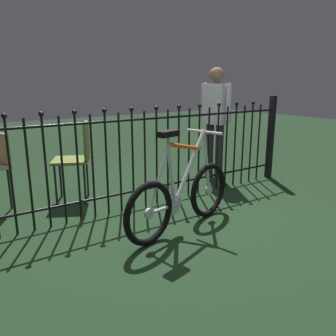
% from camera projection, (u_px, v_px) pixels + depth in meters
% --- Properties ---
extents(ground_plane, '(20.00, 20.00, 0.00)m').
position_uv_depth(ground_plane, '(180.00, 232.00, 3.16)').
color(ground_plane, black).
extents(iron_fence, '(4.34, 0.07, 1.14)m').
position_uv_depth(iron_fence, '(132.00, 157.00, 3.62)').
color(iron_fence, black).
rests_on(iron_fence, ground).
extents(bicycle, '(1.37, 0.47, 0.94)m').
position_uv_depth(bicycle, '(182.00, 196.00, 3.15)').
color(bicycle, black).
rests_on(bicycle, ground).
extents(chair_olive, '(0.52, 0.52, 0.90)m').
position_uv_depth(chair_olive, '(78.00, 154.00, 3.89)').
color(chair_olive, black).
rests_on(chair_olive, ground).
extents(person_visitor, '(0.25, 0.46, 1.51)m').
position_uv_depth(person_visitor, '(215.00, 114.00, 4.73)').
color(person_visitor, '#2D2D33').
rests_on(person_visitor, ground).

